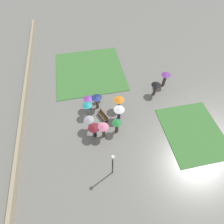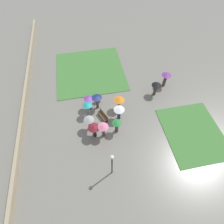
{
  "view_description": "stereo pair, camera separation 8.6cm",
  "coord_description": "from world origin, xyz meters",
  "px_view_note": "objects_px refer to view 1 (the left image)",
  "views": [
    {
      "loc": [
        11.25,
        -0.48,
        16.14
      ],
      "look_at": [
        0.51,
        1.68,
        1.08
      ],
      "focal_mm": 28.0,
      "sensor_mm": 36.0,
      "label": 1
    },
    {
      "loc": [
        11.26,
        -0.4,
        16.14
      ],
      "look_at": [
        0.51,
        1.68,
        1.08
      ],
      "focal_mm": 28.0,
      "sensor_mm": 36.0,
      "label": 2
    }
  ],
  "objects_px": {
    "crowd_person_teal": "(88,108)",
    "crowd_person_pink": "(103,128)",
    "crowd_person_maroon": "(94,129)",
    "crowd_person_grey": "(89,121)",
    "crowd_person_navy": "(97,99)",
    "crowd_person_white": "(119,111)",
    "lone_walker_mid_plaza": "(156,86)",
    "crowd_person_purple": "(89,101)",
    "trash_bin": "(98,99)",
    "park_bench": "(103,115)",
    "lamp_post": "(113,163)",
    "lone_walker_far_path": "(165,77)",
    "crowd_person_green": "(117,125)",
    "crowd_person_orange": "(119,101)"
  },
  "relations": [
    {
      "from": "trash_bin",
      "to": "lone_walker_far_path",
      "type": "distance_m",
      "value": 8.67
    },
    {
      "from": "park_bench",
      "to": "crowd_person_pink",
      "type": "distance_m",
      "value": 2.45
    },
    {
      "from": "lamp_post",
      "to": "lone_walker_mid_plaza",
      "type": "xyz_separation_m",
      "value": [
        -8.39,
        6.91,
        -1.15
      ]
    },
    {
      "from": "crowd_person_grey",
      "to": "crowd_person_navy",
      "type": "relative_size",
      "value": 0.94
    },
    {
      "from": "trash_bin",
      "to": "lone_walker_mid_plaza",
      "type": "xyz_separation_m",
      "value": [
        0.15,
        6.9,
        0.88
      ]
    },
    {
      "from": "park_bench",
      "to": "crowd_person_teal",
      "type": "xyz_separation_m",
      "value": [
        -0.69,
        -1.5,
        0.83
      ]
    },
    {
      "from": "crowd_person_teal",
      "to": "crowd_person_white",
      "type": "relative_size",
      "value": 1.02
    },
    {
      "from": "crowd_person_grey",
      "to": "crowd_person_purple",
      "type": "relative_size",
      "value": 0.97
    },
    {
      "from": "crowd_person_teal",
      "to": "crowd_person_purple",
      "type": "bearing_deg",
      "value": -148.38
    },
    {
      "from": "crowd_person_grey",
      "to": "lone_walker_far_path",
      "type": "xyz_separation_m",
      "value": [
        -4.58,
        9.95,
        -0.01
      ]
    },
    {
      "from": "trash_bin",
      "to": "lone_walker_mid_plaza",
      "type": "height_order",
      "value": "lone_walker_mid_plaza"
    },
    {
      "from": "crowd_person_green",
      "to": "park_bench",
      "type": "bearing_deg",
      "value": 75.91
    },
    {
      "from": "crowd_person_maroon",
      "to": "crowd_person_green",
      "type": "height_order",
      "value": "crowd_person_maroon"
    },
    {
      "from": "lamp_post",
      "to": "crowd_person_teal",
      "type": "relative_size",
      "value": 2.0
    },
    {
      "from": "crowd_person_navy",
      "to": "crowd_person_green",
      "type": "relative_size",
      "value": 1.07
    },
    {
      "from": "crowd_person_maroon",
      "to": "crowd_person_purple",
      "type": "bearing_deg",
      "value": -101.01
    },
    {
      "from": "crowd_person_orange",
      "to": "lamp_post",
      "type": "bearing_deg",
      "value": 104.74
    },
    {
      "from": "lamp_post",
      "to": "lone_walker_mid_plaza",
      "type": "bearing_deg",
      "value": 140.53
    },
    {
      "from": "crowd_person_teal",
      "to": "crowd_person_maroon",
      "type": "bearing_deg",
      "value": 49.4
    },
    {
      "from": "crowd_person_navy",
      "to": "crowd_person_purple",
      "type": "height_order",
      "value": "crowd_person_navy"
    },
    {
      "from": "crowd_person_pink",
      "to": "crowd_person_grey",
      "type": "bearing_deg",
      "value": 106.21
    },
    {
      "from": "crowd_person_navy",
      "to": "crowd_person_white",
      "type": "bearing_deg",
      "value": -86.51
    },
    {
      "from": "crowd_person_maroon",
      "to": "lone_walker_far_path",
      "type": "bearing_deg",
      "value": -162.55
    },
    {
      "from": "crowd_person_pink",
      "to": "lone_walker_mid_plaza",
      "type": "distance_m",
      "value": 8.33
    },
    {
      "from": "trash_bin",
      "to": "crowd_person_purple",
      "type": "distance_m",
      "value": 1.6
    },
    {
      "from": "lone_walker_far_path",
      "to": "lamp_post",
      "type": "bearing_deg",
      "value": -48.16
    },
    {
      "from": "park_bench",
      "to": "lamp_post",
      "type": "xyz_separation_m",
      "value": [
        6.13,
        -0.2,
        2.05
      ]
    },
    {
      "from": "crowd_person_teal",
      "to": "crowd_person_navy",
      "type": "relative_size",
      "value": 0.99
    },
    {
      "from": "crowd_person_pink",
      "to": "crowd_person_purple",
      "type": "relative_size",
      "value": 1.05
    },
    {
      "from": "lamp_post",
      "to": "trash_bin",
      "type": "relative_size",
      "value": 4.01
    },
    {
      "from": "crowd_person_white",
      "to": "lone_walker_mid_plaza",
      "type": "bearing_deg",
      "value": -178.02
    },
    {
      "from": "lone_walker_far_path",
      "to": "crowd_person_maroon",
      "type": "bearing_deg",
      "value": -66.45
    },
    {
      "from": "crowd_person_teal",
      "to": "crowd_person_maroon",
      "type": "xyz_separation_m",
      "value": [
        2.74,
        0.29,
        0.06
      ]
    },
    {
      "from": "crowd_person_purple",
      "to": "park_bench",
      "type": "bearing_deg",
      "value": 114.22
    },
    {
      "from": "crowd_person_green",
      "to": "crowd_person_white",
      "type": "bearing_deg",
      "value": 26.77
    },
    {
      "from": "crowd_person_grey",
      "to": "crowd_person_navy",
      "type": "bearing_deg",
      "value": -3.38
    },
    {
      "from": "trash_bin",
      "to": "crowd_person_grey",
      "type": "bearing_deg",
      "value": -21.49
    },
    {
      "from": "crowd_person_navy",
      "to": "crowd_person_purple",
      "type": "distance_m",
      "value": 0.92
    },
    {
      "from": "crowd_person_pink",
      "to": "lone_walker_far_path",
      "type": "xyz_separation_m",
      "value": [
        -5.71,
        8.69,
        -0.09
      ]
    },
    {
      "from": "lamp_post",
      "to": "crowd_person_grey",
      "type": "relative_size",
      "value": 2.11
    },
    {
      "from": "lamp_post",
      "to": "crowd_person_orange",
      "type": "xyz_separation_m",
      "value": [
        -7.02,
        2.15,
        -1.06
      ]
    },
    {
      "from": "trash_bin",
      "to": "crowd_person_orange",
      "type": "height_order",
      "value": "crowd_person_orange"
    },
    {
      "from": "crowd_person_orange",
      "to": "crowd_person_green",
      "type": "distance_m",
      "value": 3.0
    },
    {
      "from": "crowd_person_grey",
      "to": "crowd_person_teal",
      "type": "height_order",
      "value": "crowd_person_teal"
    },
    {
      "from": "crowd_person_maroon",
      "to": "lone_walker_mid_plaza",
      "type": "relative_size",
      "value": 1.0
    },
    {
      "from": "crowd_person_navy",
      "to": "crowd_person_green",
      "type": "xyz_separation_m",
      "value": [
        3.53,
        1.49,
        -0.3
      ]
    },
    {
      "from": "lone_walker_far_path",
      "to": "lone_walker_mid_plaza",
      "type": "height_order",
      "value": "lone_walker_far_path"
    },
    {
      "from": "crowd_person_purple",
      "to": "trash_bin",
      "type": "bearing_deg",
      "value": -159.47
    },
    {
      "from": "crowd_person_teal",
      "to": "crowd_person_pink",
      "type": "bearing_deg",
      "value": 65.35
    },
    {
      "from": "crowd_person_pink",
      "to": "crowd_person_green",
      "type": "height_order",
      "value": "crowd_person_pink"
    }
  ]
}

